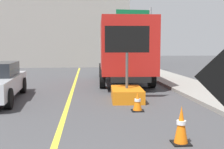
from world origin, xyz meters
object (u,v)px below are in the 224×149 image
Objects in this scene: arrow_board_trailer at (127,87)px; highway_guide_sign at (140,28)px; traffic_cone_mid_lane at (138,102)px; traffic_cone_near_sign at (181,125)px; box_truck at (123,50)px.

highway_guide_sign reaches higher than arrow_board_trailer.
highway_guide_sign reaches higher than traffic_cone_mid_lane.
traffic_cone_mid_lane is (-0.34, 2.93, -0.09)m from traffic_cone_near_sign.
arrow_board_trailer is 0.34× the size of box_truck.
traffic_cone_near_sign is 1.31× the size of traffic_cone_mid_lane.
box_truck is at bearing 86.01° from traffic_cone_mid_lane.
arrow_board_trailer is at bearing 92.61° from traffic_cone_mid_lane.
arrow_board_trailer is at bearing 95.15° from traffic_cone_near_sign.
arrow_board_trailer is at bearing -103.42° from highway_guide_sign.
traffic_cone_mid_lane is (0.08, -1.72, -0.19)m from arrow_board_trailer.
traffic_cone_near_sign is at bearing -83.36° from traffic_cone_mid_lane.
highway_guide_sign is at bearing 78.61° from traffic_cone_mid_lane.
highway_guide_sign is (2.74, 11.47, 2.94)m from arrow_board_trailer.
highway_guide_sign reaches higher than box_truck.
box_truck is at bearing -109.06° from highway_guide_sign.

